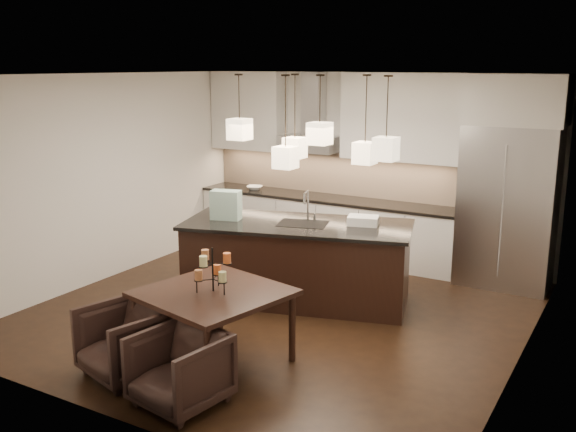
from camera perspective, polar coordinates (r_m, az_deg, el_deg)
The scene contains 37 objects.
floor at distance 7.82m, azimuth -0.74°, elevation -8.59°, with size 5.50×5.50×0.02m, color black.
ceiling at distance 7.26m, azimuth -0.81°, elevation 12.54°, with size 5.50×5.50×0.02m, color white.
wall_back at distance 9.85m, azimuth 7.48°, elevation 4.40°, with size 5.50×0.02×2.80m, color silver.
wall_front at distance 5.30m, azimuth -16.22°, elevation -3.77°, with size 5.50×0.02×2.80m, color silver.
wall_left at distance 9.11m, azimuth -15.89°, elevation 3.28°, with size 0.02×5.50×2.80m, color silver.
wall_right at distance 6.49m, azimuth 20.69°, elevation -1.01°, with size 0.02×5.50×2.80m, color silver.
refrigerator at distance 8.96m, azimuth 18.95°, elevation 0.77°, with size 1.20×0.72×2.15m, color #B7B7BA.
fridge_panel at distance 8.78m, azimuth 19.65°, elevation 9.73°, with size 1.26×0.72×0.65m, color silver.
lower_cabinets at distance 10.00m, azimuth 3.28°, elevation -0.99°, with size 4.21×0.62×0.88m, color silver.
countertop at distance 9.90m, azimuth 3.32°, elevation 1.59°, with size 4.21×0.66×0.04m, color black.
backsplash at distance 10.10m, azimuth 4.11°, elevation 3.75°, with size 4.21×0.02×0.63m, color beige.
upper_cab_left at distance 10.58m, azimuth -3.50°, elevation 9.32°, with size 1.25×0.35×1.25m, color silver.
upper_cab_right at distance 9.38m, azimuth 10.32°, elevation 8.63°, with size 1.86×0.35×1.25m, color silver.
hood_canopy at distance 9.94m, azimuth 1.96°, elevation 6.45°, with size 0.90×0.52×0.24m, color #B7B7BA.
hood_chimney at distance 9.99m, azimuth 2.29°, elevation 9.93°, with size 0.30×0.28×0.96m, color #B7B7BA.
fruit_bowl at distance 10.46m, azimuth -2.99°, elevation 2.52°, with size 0.26×0.26×0.06m, color silver.
island_body at distance 8.07m, azimuth 0.82°, elevation -4.22°, with size 2.71×1.09×0.96m, color black.
island_top at distance 7.93m, azimuth 0.84°, elevation -0.77°, with size 2.80×1.17×0.04m, color black.
faucet at distance 7.96m, azimuth 1.78°, elevation 0.96°, with size 0.11×0.26×0.41m, color silver, non-canonical shape.
tote_bag at distance 8.12m, azimuth -5.54°, elevation 0.99°, with size 0.37×0.20×0.37m, color #225D41.
food_container at distance 7.88m, azimuth 6.70°, elevation -0.40°, with size 0.37×0.26×0.11m, color silver.
dining_table at distance 6.49m, azimuth -6.57°, elevation -9.76°, with size 1.25×1.25×0.75m, color black, non-canonical shape.
candelabra at distance 6.28m, azimuth -6.71°, elevation -4.74°, with size 0.36×0.36×0.44m, color black, non-canonical shape.
candle_a at distance 6.19m, azimuth -5.85°, elevation -5.39°, with size 0.08×0.08×0.10m, color #D8D489.
candle_b at distance 6.42m, azimuth -6.30°, elevation -4.73°, with size 0.08×0.08×0.10m, color #D45F28.
candle_c at distance 6.27m, azimuth -7.96°, elevation -5.21°, with size 0.08×0.08×0.10m, color #AD693D.
candle_d at distance 6.22m, azimuth -5.44°, elevation -3.74°, with size 0.08×0.08×0.10m, color #D45F28.
candle_e at distance 6.35m, azimuth -7.37°, elevation -3.43°, with size 0.08×0.08×0.10m, color #AD693D.
candle_f at distance 6.15m, azimuth -7.54°, elevation -4.00°, with size 0.08×0.08×0.10m, color #D8D489.
armchair_left at distance 6.40m, azimuth -14.24°, elevation -10.73°, with size 0.74×0.76×0.69m, color black.
armchair_right at distance 5.79m, azimuth -9.62°, elevation -13.32°, with size 0.71×0.73×0.66m, color black.
pendant_a at distance 7.98m, azimuth -4.33°, elevation 7.70°, with size 0.24×0.24×0.26m, color beige.
pendant_b at distance 8.12m, azimuth 0.61°, elevation 6.09°, with size 0.24×0.24×0.26m, color beige.
pendant_c at distance 7.56m, azimuth 2.83°, elevation 7.33°, with size 0.24×0.24×0.26m, color beige.
pendant_d at distance 7.68m, azimuth 6.84°, elevation 5.58°, with size 0.24×0.24×0.26m, color beige.
pendant_e at distance 7.17m, azimuth 8.69°, elevation 5.91°, with size 0.24×0.24×0.26m, color beige.
pendant_f at distance 7.58m, azimuth -0.23°, elevation 5.23°, with size 0.24×0.24×0.26m, color beige.
Camera 1 is at (3.71, -6.24, 2.91)m, focal length 40.00 mm.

